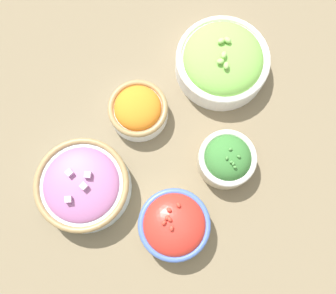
{
  "coord_description": "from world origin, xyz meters",
  "views": [
    {
      "loc": [
        -0.07,
        -0.15,
        0.76
      ],
      "look_at": [
        0.0,
        0.0,
        0.03
      ],
      "focal_mm": 40.0,
      "sensor_mm": 36.0,
      "label": 1
    }
  ],
  "objects_px": {
    "bowl_cherry_tomatoes": "(174,225)",
    "bowl_red_onion": "(83,186)",
    "bowl_lettuce": "(222,61)",
    "bowl_carrots": "(138,110)",
    "bowl_broccoli": "(227,159)"
  },
  "relations": [
    {
      "from": "bowl_broccoli",
      "to": "bowl_cherry_tomatoes",
      "type": "height_order",
      "value": "bowl_cherry_tomatoes"
    },
    {
      "from": "bowl_red_onion",
      "to": "bowl_carrots",
      "type": "bearing_deg",
      "value": 31.41
    },
    {
      "from": "bowl_broccoli",
      "to": "bowl_carrots",
      "type": "height_order",
      "value": "bowl_broccoli"
    },
    {
      "from": "bowl_lettuce",
      "to": "bowl_carrots",
      "type": "xyz_separation_m",
      "value": [
        -0.2,
        -0.02,
        -0.01
      ]
    },
    {
      "from": "bowl_broccoli",
      "to": "bowl_lettuce",
      "type": "xyz_separation_m",
      "value": [
        0.09,
        0.19,
        0.0
      ]
    },
    {
      "from": "bowl_broccoli",
      "to": "bowl_red_onion",
      "type": "bearing_deg",
      "value": 165.34
    },
    {
      "from": "bowl_red_onion",
      "to": "bowl_cherry_tomatoes",
      "type": "bearing_deg",
      "value": -48.21
    },
    {
      "from": "bowl_red_onion",
      "to": "bowl_cherry_tomatoes",
      "type": "distance_m",
      "value": 0.19
    },
    {
      "from": "bowl_red_onion",
      "to": "bowl_broccoli",
      "type": "relative_size",
      "value": 1.59
    },
    {
      "from": "bowl_carrots",
      "to": "bowl_cherry_tomatoes",
      "type": "bearing_deg",
      "value": -97.91
    },
    {
      "from": "bowl_cherry_tomatoes",
      "to": "bowl_red_onion",
      "type": "bearing_deg",
      "value": 131.79
    },
    {
      "from": "bowl_carrots",
      "to": "bowl_lettuce",
      "type": "bearing_deg",
      "value": 5.43
    },
    {
      "from": "bowl_lettuce",
      "to": "bowl_carrots",
      "type": "bearing_deg",
      "value": -174.57
    },
    {
      "from": "bowl_lettuce",
      "to": "bowl_red_onion",
      "type": "bearing_deg",
      "value": -162.12
    },
    {
      "from": "bowl_red_onion",
      "to": "bowl_cherry_tomatoes",
      "type": "height_order",
      "value": "bowl_cherry_tomatoes"
    }
  ]
}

